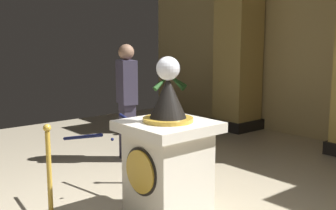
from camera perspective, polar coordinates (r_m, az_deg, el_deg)
name	(u,v)px	position (r m, az deg, el deg)	size (l,w,h in m)	color
pedestal_clock	(168,158)	(4.22, -0.05, -7.29)	(0.84, 0.84, 1.65)	silver
stanchion_near	(164,156)	(5.27, -0.57, -6.95)	(0.24, 0.24, 1.03)	gold
stanchion_far	(50,186)	(4.46, -15.87, -10.64)	(0.24, 0.24, 0.98)	gold
velvet_rope	(112,132)	(4.71, -7.66, -3.64)	(0.80, 0.83, 0.22)	#141947
column_left	(239,42)	(8.37, 9.64, 8.51)	(0.84, 0.84, 3.50)	black
potted_palm_left	(170,115)	(8.06, 0.22, -1.43)	(0.79, 0.77, 1.15)	black
bystander_guest	(127,99)	(6.20, -5.64, 0.83)	(0.41, 0.31, 1.73)	#383347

